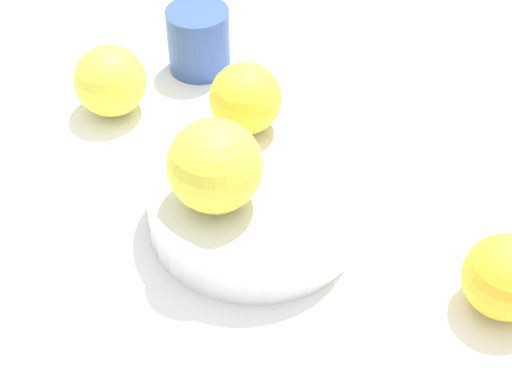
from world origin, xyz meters
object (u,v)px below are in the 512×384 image
at_px(orange_loose_0, 507,277).
at_px(orange_loose_1, 110,81).
at_px(orange_in_bowl_0, 245,99).
at_px(orange_in_bowl_1, 215,166).
at_px(ceramic_cup, 199,40).
at_px(fruit_bowl, 256,198).

xyz_separation_m(orange_loose_0, orange_loose_1, (-0.24, 0.34, 0.00)).
height_order(orange_in_bowl_0, orange_loose_0, orange_in_bowl_0).
height_order(orange_in_bowl_1, ceramic_cup, orange_in_bowl_1).
xyz_separation_m(orange_in_bowl_1, ceramic_cup, (0.05, 0.26, -0.06)).
bearing_deg(orange_loose_0, ceramic_cup, 109.92).
bearing_deg(ceramic_cup, orange_in_bowl_0, -91.50).
xyz_separation_m(fruit_bowl, orange_in_bowl_0, (0.01, 0.06, 0.06)).
bearing_deg(orange_in_bowl_0, orange_loose_0, -54.88).
xyz_separation_m(fruit_bowl, orange_loose_1, (-0.09, 0.19, 0.01)).
distance_m(fruit_bowl, orange_in_bowl_0, 0.08).
bearing_deg(ceramic_cup, orange_in_bowl_1, -101.90).
distance_m(orange_loose_0, orange_loose_1, 0.41).
xyz_separation_m(orange_loose_1, ceramic_cup, (0.10, 0.04, -0.00)).
bearing_deg(fruit_bowl, orange_in_bowl_0, 80.54).
distance_m(fruit_bowl, orange_in_bowl_1, 0.08).
distance_m(orange_in_bowl_0, orange_loose_1, 0.17).
bearing_deg(orange_loose_0, orange_loose_1, 125.39).
relative_size(orange_in_bowl_0, orange_loose_0, 0.92).
height_order(orange_in_bowl_0, orange_loose_1, orange_in_bowl_0).
distance_m(orange_in_bowl_0, ceramic_cup, 0.19).
relative_size(orange_in_bowl_1, orange_loose_0, 1.09).
bearing_deg(orange_in_bowl_1, fruit_bowl, 28.32).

